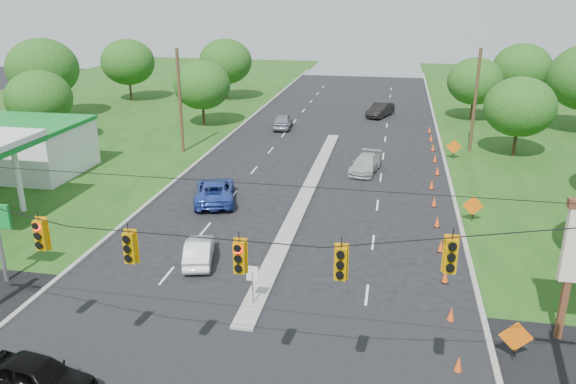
# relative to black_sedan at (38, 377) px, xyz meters

# --- Properties ---
(curb_left) EXTENTS (0.25, 110.00, 0.16)m
(curb_left) POSITION_rel_black_sedan_xyz_m (-4.10, 31.06, -0.71)
(curb_left) COLOR gray
(curb_left) RESTS_ON ground
(curb_right) EXTENTS (0.25, 110.00, 0.16)m
(curb_right) POSITION_rel_black_sedan_xyz_m (16.10, 31.06, -0.71)
(curb_right) COLOR gray
(curb_right) RESTS_ON ground
(median) EXTENTS (1.00, 34.00, 0.18)m
(median) POSITION_rel_black_sedan_xyz_m (6.00, 22.06, -0.71)
(median) COLOR gray
(median) RESTS_ON ground
(median_sign) EXTENTS (0.55, 0.06, 2.05)m
(median_sign) POSITION_rel_black_sedan_xyz_m (6.00, 7.06, 0.75)
(median_sign) COLOR gray
(median_sign) RESTS_ON ground
(signal_span) EXTENTS (25.60, 0.32, 9.00)m
(signal_span) POSITION_rel_black_sedan_xyz_m (5.95, 0.06, 4.26)
(signal_span) COLOR #422D1C
(signal_span) RESTS_ON ground
(utility_pole_far_left) EXTENTS (0.28, 0.28, 9.00)m
(utility_pole_far_left) POSITION_rel_black_sedan_xyz_m (-6.50, 31.06, 3.79)
(utility_pole_far_left) COLOR #422D1C
(utility_pole_far_left) RESTS_ON ground
(utility_pole_far_right) EXTENTS (0.28, 0.28, 9.00)m
(utility_pole_far_right) POSITION_rel_black_sedan_xyz_m (18.50, 36.06, 3.79)
(utility_pole_far_right) COLOR #422D1C
(utility_pole_far_right) RESTS_ON ground
(cone_0) EXTENTS (0.32, 0.32, 0.70)m
(cone_0) POSITION_rel_black_sedan_xyz_m (14.69, 4.06, -0.36)
(cone_0) COLOR #F84E1A
(cone_0) RESTS_ON ground
(cone_1) EXTENTS (0.32, 0.32, 0.70)m
(cone_1) POSITION_rel_black_sedan_xyz_m (14.69, 7.56, -0.36)
(cone_1) COLOR #F84E1A
(cone_1) RESTS_ON ground
(cone_2) EXTENTS (0.32, 0.32, 0.70)m
(cone_2) POSITION_rel_black_sedan_xyz_m (14.69, 11.06, -0.36)
(cone_2) COLOR #F84E1A
(cone_2) RESTS_ON ground
(cone_3) EXTENTS (0.32, 0.32, 0.70)m
(cone_3) POSITION_rel_black_sedan_xyz_m (14.69, 14.56, -0.36)
(cone_3) COLOR #F84E1A
(cone_3) RESTS_ON ground
(cone_4) EXTENTS (0.32, 0.32, 0.70)m
(cone_4) POSITION_rel_black_sedan_xyz_m (14.69, 18.06, -0.36)
(cone_4) COLOR #F84E1A
(cone_4) RESTS_ON ground
(cone_5) EXTENTS (0.32, 0.32, 0.70)m
(cone_5) POSITION_rel_black_sedan_xyz_m (14.69, 21.56, -0.36)
(cone_5) COLOR #F84E1A
(cone_5) RESTS_ON ground
(cone_6) EXTENTS (0.32, 0.32, 0.70)m
(cone_6) POSITION_rel_black_sedan_xyz_m (14.69, 25.06, -0.36)
(cone_6) COLOR #F84E1A
(cone_6) RESTS_ON ground
(cone_7) EXTENTS (0.32, 0.32, 0.70)m
(cone_7) POSITION_rel_black_sedan_xyz_m (15.29, 28.56, -0.36)
(cone_7) COLOR #F84E1A
(cone_7) RESTS_ON ground
(cone_8) EXTENTS (0.32, 0.32, 0.70)m
(cone_8) POSITION_rel_black_sedan_xyz_m (15.29, 32.06, -0.36)
(cone_8) COLOR #F84E1A
(cone_8) RESTS_ON ground
(cone_9) EXTENTS (0.32, 0.32, 0.70)m
(cone_9) POSITION_rel_black_sedan_xyz_m (15.29, 35.56, -0.36)
(cone_9) COLOR #F84E1A
(cone_9) RESTS_ON ground
(cone_10) EXTENTS (0.32, 0.32, 0.70)m
(cone_10) POSITION_rel_black_sedan_xyz_m (15.29, 39.06, -0.36)
(cone_10) COLOR #F84E1A
(cone_10) RESTS_ON ground
(cone_11) EXTENTS (0.32, 0.32, 0.70)m
(cone_11) POSITION_rel_black_sedan_xyz_m (15.29, 42.56, -0.36)
(cone_11) COLOR #F84E1A
(cone_11) RESTS_ON ground
(work_sign_0) EXTENTS (1.27, 0.58, 1.37)m
(work_sign_0) POSITION_rel_black_sedan_xyz_m (16.80, 5.06, 0.38)
(work_sign_0) COLOR black
(work_sign_0) RESTS_ON ground
(work_sign_1) EXTENTS (1.27, 0.58, 1.37)m
(work_sign_1) POSITION_rel_black_sedan_xyz_m (16.80, 19.06, 0.38)
(work_sign_1) COLOR black
(work_sign_1) RESTS_ON ground
(work_sign_2) EXTENTS (1.27, 0.58, 1.37)m
(work_sign_2) POSITION_rel_black_sedan_xyz_m (16.80, 33.06, 0.38)
(work_sign_2) COLOR black
(work_sign_2) RESTS_ON ground
(tree_2) EXTENTS (5.88, 5.88, 6.86)m
(tree_2) POSITION_rel_black_sedan_xyz_m (-20.00, 31.06, 3.62)
(tree_2) COLOR black
(tree_2) RESTS_ON ground
(tree_3) EXTENTS (7.56, 7.56, 8.82)m
(tree_3) POSITION_rel_black_sedan_xyz_m (-26.00, 41.06, 4.86)
(tree_3) COLOR black
(tree_3) RESTS_ON ground
(tree_4) EXTENTS (6.72, 6.72, 7.84)m
(tree_4) POSITION_rel_black_sedan_xyz_m (-22.00, 53.06, 4.24)
(tree_4) COLOR black
(tree_4) RESTS_ON ground
(tree_5) EXTENTS (5.88, 5.88, 6.86)m
(tree_5) POSITION_rel_black_sedan_xyz_m (-8.00, 41.06, 3.62)
(tree_5) COLOR black
(tree_5) RESTS_ON ground
(tree_6) EXTENTS (6.72, 6.72, 7.84)m
(tree_6) POSITION_rel_black_sedan_xyz_m (-10.00, 56.06, 4.24)
(tree_6) COLOR black
(tree_6) RESTS_ON ground
(tree_9) EXTENTS (5.88, 5.88, 6.86)m
(tree_9) POSITION_rel_black_sedan_xyz_m (22.00, 35.06, 3.62)
(tree_9) COLOR black
(tree_9) RESTS_ON ground
(tree_11) EXTENTS (6.72, 6.72, 7.84)m
(tree_11) POSITION_rel_black_sedan_xyz_m (26.00, 56.06, 4.24)
(tree_11) COLOR black
(tree_11) RESTS_ON ground
(tree_12) EXTENTS (5.88, 5.88, 6.86)m
(tree_12) POSITION_rel_black_sedan_xyz_m (20.00, 49.06, 3.62)
(tree_12) COLOR black
(tree_12) RESTS_ON ground
(black_sedan) EXTENTS (4.38, 2.25, 1.43)m
(black_sedan) POSITION_rel_black_sedan_xyz_m (0.00, 0.00, 0.00)
(black_sedan) COLOR black
(black_sedan) RESTS_ON ground
(white_sedan) EXTENTS (2.26, 4.08, 1.27)m
(white_sedan) POSITION_rel_black_sedan_xyz_m (2.10, 10.91, -0.08)
(white_sedan) COLOR white
(white_sedan) RESTS_ON ground
(blue_pickup) EXTENTS (3.98, 6.02, 1.54)m
(blue_pickup) POSITION_rel_black_sedan_xyz_m (0.10, 19.76, 0.06)
(blue_pickup) COLOR #27409E
(blue_pickup) RESTS_ON ground
(silver_car_far) EXTENTS (2.61, 4.87, 1.34)m
(silver_car_far) POSITION_rel_black_sedan_xyz_m (9.74, 28.29, -0.04)
(silver_car_far) COLOR #B6B6B6
(silver_car_far) RESTS_ON ground
(silver_car_oncoming) EXTENTS (2.15, 4.58, 1.52)m
(silver_car_oncoming) POSITION_rel_black_sedan_xyz_m (0.39, 41.64, 0.04)
(silver_car_oncoming) COLOR gray
(silver_car_oncoming) RESTS_ON ground
(dark_car_receding) EXTENTS (3.21, 5.09, 1.58)m
(dark_car_receding) POSITION_rel_black_sedan_xyz_m (10.12, 49.44, 0.08)
(dark_car_receding) COLOR black
(dark_car_receding) RESTS_ON ground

